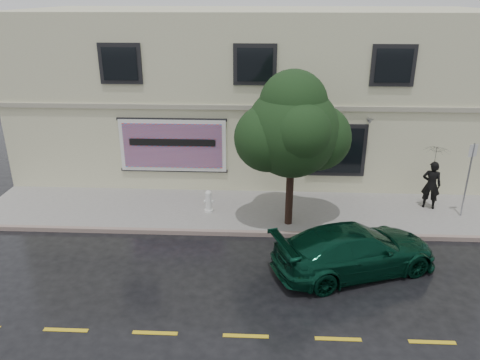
{
  "coord_description": "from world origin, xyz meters",
  "views": [
    {
      "loc": [
        0.3,
        -12.49,
        7.67
      ],
      "look_at": [
        -0.42,
        2.2,
        1.74
      ],
      "focal_mm": 35.0,
      "sensor_mm": 36.0,
      "label": 1
    }
  ],
  "objects_px": {
    "car": "(355,250)",
    "pedestrian": "(431,185)",
    "fire_hydrant": "(209,201)",
    "street_tree": "(292,131)"
  },
  "relations": [
    {
      "from": "pedestrian",
      "to": "fire_hydrant",
      "type": "distance_m",
      "value": 8.23
    },
    {
      "from": "street_tree",
      "to": "fire_hydrant",
      "type": "distance_m",
      "value": 4.18
    },
    {
      "from": "car",
      "to": "pedestrian",
      "type": "height_order",
      "value": "pedestrian"
    },
    {
      "from": "fire_hydrant",
      "to": "car",
      "type": "bearing_deg",
      "value": -29.22
    },
    {
      "from": "pedestrian",
      "to": "fire_hydrant",
      "type": "xyz_separation_m",
      "value": [
        -8.18,
        -0.74,
        -0.51
      ]
    },
    {
      "from": "pedestrian",
      "to": "fire_hydrant",
      "type": "height_order",
      "value": "pedestrian"
    },
    {
      "from": "pedestrian",
      "to": "fire_hydrant",
      "type": "bearing_deg",
      "value": 24.72
    },
    {
      "from": "street_tree",
      "to": "pedestrian",
      "type": "bearing_deg",
      "value": 16.18
    },
    {
      "from": "car",
      "to": "pedestrian",
      "type": "distance_m",
      "value": 5.51
    },
    {
      "from": "car",
      "to": "pedestrian",
      "type": "bearing_deg",
      "value": -59.95
    }
  ]
}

